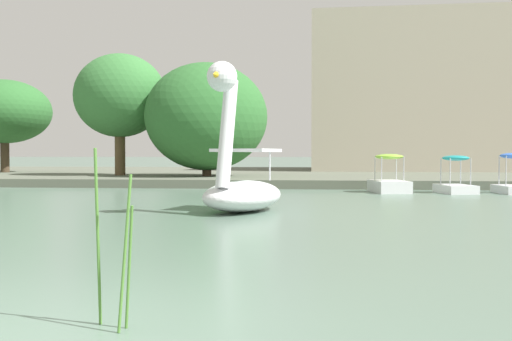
{
  "coord_description": "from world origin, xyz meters",
  "views": [
    {
      "loc": [
        2.34,
        -4.35,
        1.45
      ],
      "look_at": [
        0.19,
        15.54,
        0.9
      ],
      "focal_mm": 42.59,
      "sensor_mm": 36.0,
      "label": 1
    }
  ],
  "objects_px": {
    "swan_boat": "(241,182)",
    "tree_willow_near_path": "(207,117)",
    "tree_sapling_by_fence": "(4,112)",
    "pedal_boat_lime": "(389,181)",
    "tree_broadleaf_left": "(120,96)",
    "pedal_boat_blue": "(512,182)",
    "pedal_boat_teal": "(455,181)"
  },
  "relations": [
    {
      "from": "tree_willow_near_path",
      "to": "tree_sapling_by_fence",
      "type": "height_order",
      "value": "tree_willow_near_path"
    },
    {
      "from": "pedal_boat_blue",
      "to": "tree_sapling_by_fence",
      "type": "distance_m",
      "value": 27.99
    },
    {
      "from": "swan_boat",
      "to": "tree_willow_near_path",
      "type": "distance_m",
      "value": 14.77
    },
    {
      "from": "tree_broadleaf_left",
      "to": "tree_sapling_by_fence",
      "type": "height_order",
      "value": "tree_broadleaf_left"
    },
    {
      "from": "pedal_boat_blue",
      "to": "tree_willow_near_path",
      "type": "relative_size",
      "value": 0.22
    },
    {
      "from": "pedal_boat_blue",
      "to": "swan_boat",
      "type": "bearing_deg",
      "value": -137.99
    },
    {
      "from": "swan_boat",
      "to": "pedal_boat_teal",
      "type": "bearing_deg",
      "value": 49.2
    },
    {
      "from": "pedal_boat_blue",
      "to": "tree_broadleaf_left",
      "type": "bearing_deg",
      "value": 158.19
    },
    {
      "from": "swan_boat",
      "to": "tree_willow_near_path",
      "type": "bearing_deg",
      "value": 104.15
    },
    {
      "from": "swan_boat",
      "to": "pedal_boat_blue",
      "type": "distance_m",
      "value": 12.04
    },
    {
      "from": "tree_willow_near_path",
      "to": "tree_sapling_by_fence",
      "type": "bearing_deg",
      "value": 159.6
    },
    {
      "from": "swan_boat",
      "to": "pedal_boat_blue",
      "type": "bearing_deg",
      "value": 42.01
    },
    {
      "from": "pedal_boat_lime",
      "to": "tree_sapling_by_fence",
      "type": "relative_size",
      "value": 0.3
    },
    {
      "from": "swan_boat",
      "to": "tree_broadleaf_left",
      "type": "bearing_deg",
      "value": 118.78
    },
    {
      "from": "tree_willow_near_path",
      "to": "tree_sapling_by_fence",
      "type": "relative_size",
      "value": 1.09
    },
    {
      "from": "tree_willow_near_path",
      "to": "tree_broadleaf_left",
      "type": "height_order",
      "value": "tree_broadleaf_left"
    },
    {
      "from": "swan_boat",
      "to": "pedal_boat_blue",
      "type": "xyz_separation_m",
      "value": [
        8.95,
        8.06,
        -0.32
      ]
    },
    {
      "from": "swan_boat",
      "to": "tree_sapling_by_fence",
      "type": "bearing_deg",
      "value": 131.18
    },
    {
      "from": "tree_sapling_by_fence",
      "to": "pedal_boat_blue",
      "type": "bearing_deg",
      "value": -23.12
    },
    {
      "from": "tree_broadleaf_left",
      "to": "swan_boat",
      "type": "bearing_deg",
      "value": -61.22
    },
    {
      "from": "pedal_boat_teal",
      "to": "tree_sapling_by_fence",
      "type": "height_order",
      "value": "tree_sapling_by_fence"
    },
    {
      "from": "pedal_boat_blue",
      "to": "pedal_boat_lime",
      "type": "bearing_deg",
      "value": 178.52
    },
    {
      "from": "pedal_boat_lime",
      "to": "tree_broadleaf_left",
      "type": "height_order",
      "value": "tree_broadleaf_left"
    },
    {
      "from": "pedal_boat_teal",
      "to": "tree_broadleaf_left",
      "type": "distance_m",
      "value": 17.09
    },
    {
      "from": "swan_boat",
      "to": "tree_broadleaf_left",
      "type": "distance_m",
      "value": 17.41
    },
    {
      "from": "tree_willow_near_path",
      "to": "pedal_boat_blue",
      "type": "bearing_deg",
      "value": -25.85
    },
    {
      "from": "pedal_boat_teal",
      "to": "tree_broadleaf_left",
      "type": "relative_size",
      "value": 0.32
    },
    {
      "from": "swan_boat",
      "to": "tree_broadleaf_left",
      "type": "height_order",
      "value": "tree_broadleaf_left"
    },
    {
      "from": "pedal_boat_lime",
      "to": "tree_willow_near_path",
      "type": "relative_size",
      "value": 0.27
    },
    {
      "from": "tree_sapling_by_fence",
      "to": "swan_boat",
      "type": "bearing_deg",
      "value": -48.82
    },
    {
      "from": "tree_broadleaf_left",
      "to": "tree_sapling_by_fence",
      "type": "bearing_deg",
      "value": 154.28
    },
    {
      "from": "pedal_boat_blue",
      "to": "tree_willow_near_path",
      "type": "xyz_separation_m",
      "value": [
        -12.5,
        6.06,
        2.83
      ]
    }
  ]
}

